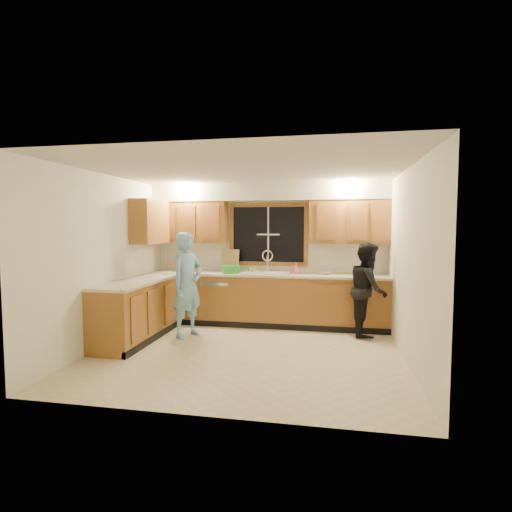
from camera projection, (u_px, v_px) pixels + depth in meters
The scene contains 26 objects.
floor at pixel (247, 352), 5.53m from camera, with size 4.20×4.20×0.00m, color beige.
ceiling at pixel (246, 170), 5.35m from camera, with size 4.20×4.20×0.00m, color silver.
wall_back at pixel (268, 254), 7.30m from camera, with size 4.20×4.20×0.00m, color white.
wall_left at pixel (106, 260), 5.83m from camera, with size 3.80×3.80×0.00m, color white.
wall_right at pixel (409, 266), 5.05m from camera, with size 3.80×3.80×0.00m, color white.
base_cabinets_back at pixel (266, 300), 7.06m from camera, with size 4.20×0.60×0.88m, color #9A632C.
base_cabinets_left at pixel (138, 311), 6.17m from camera, with size 0.60×1.90×0.88m, color #9A632C.
countertop_back at pixel (265, 275), 7.02m from camera, with size 4.20×0.63×0.04m, color beige.
countertop_left at pixel (138, 281), 6.14m from camera, with size 0.63×1.90×0.04m, color beige.
upper_cabinets_left at pixel (191, 222), 7.36m from camera, with size 1.35×0.33×0.75m, color #9A632C.
upper_cabinets_right at pixel (349, 222), 6.83m from camera, with size 1.35×0.33×0.75m, color #9A632C.
upper_cabinets_return at pixel (150, 222), 6.85m from camera, with size 0.33×0.90×0.75m, color #9A632C.
soffit at pixel (267, 192), 7.05m from camera, with size 4.20×0.35×0.30m, color silver.
window_frame at pixel (268, 235), 7.26m from camera, with size 1.44×0.03×1.14m.
sink at pixel (266, 276), 7.04m from camera, with size 0.86×0.52×0.57m.
dishwasher at pixel (219, 300), 7.21m from camera, with size 0.60×0.56×0.82m, color silver.
stove at pixel (119, 319), 5.61m from camera, with size 0.58×0.75×0.90m, color silver.
man at pixel (187, 285), 6.30m from camera, with size 0.60×0.40×1.65m, color #71AFD5.
woman at pixel (368, 289), 6.37m from camera, with size 0.73×0.57×1.49m, color black.
knife_block at pixel (176, 266), 7.39m from camera, with size 0.11×0.09×0.19m, color #9C5F2B.
cutting_board at pixel (231, 260), 7.30m from camera, with size 0.31×0.02×0.41m, color tan.
dish_crate at pixel (231, 269), 7.06m from camera, with size 0.29×0.27×0.13m, color green.
soap_bottle at pixel (296, 268), 7.00m from camera, with size 0.08×0.09×0.19m, color pink.
bowl at pixel (325, 273), 6.90m from camera, with size 0.21×0.21×0.05m, color silver.
can_left at pixel (250, 270), 6.97m from camera, with size 0.07×0.07×0.13m, color beige.
can_right at pixel (254, 270), 6.99m from camera, with size 0.07×0.07×0.12m, color beige.
Camera 1 is at (1.13, -5.30, 1.74)m, focal length 28.00 mm.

